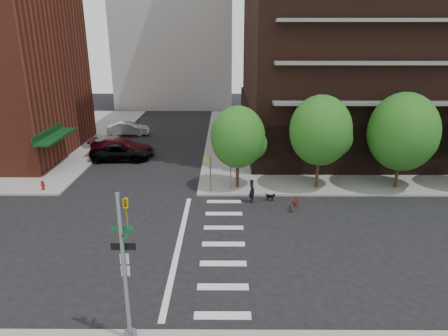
% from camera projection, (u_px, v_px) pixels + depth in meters
% --- Properties ---
extents(ground, '(120.00, 120.00, 0.00)m').
position_uv_depth(ground, '(170.00, 244.00, 22.38)').
color(ground, black).
rests_on(ground, ground).
extents(sidewalk_ne, '(39.00, 33.00, 0.15)m').
position_uv_depth(sidewalk_ne, '(381.00, 139.00, 44.54)').
color(sidewalk_ne, gray).
rests_on(sidewalk_ne, ground).
extents(crosswalk, '(3.85, 13.00, 0.01)m').
position_uv_depth(crosswalk, '(209.00, 244.00, 22.37)').
color(crosswalk, silver).
rests_on(crosswalk, ground).
extents(tree_a, '(4.00, 4.00, 5.90)m').
position_uv_depth(tree_a, '(238.00, 137.00, 29.13)').
color(tree_a, '#301E11').
rests_on(tree_a, sidewalk_ne).
extents(tree_b, '(4.50, 4.50, 6.65)m').
position_uv_depth(tree_b, '(320.00, 131.00, 28.95)').
color(tree_b, '#301E11').
rests_on(tree_b, sidewalk_ne).
extents(tree_c, '(5.00, 5.00, 6.80)m').
position_uv_depth(tree_c, '(403.00, 132.00, 28.95)').
color(tree_c, '#301E11').
rests_on(tree_c, sidewalk_ne).
extents(traffic_signal, '(0.90, 0.75, 6.00)m').
position_uv_depth(traffic_signal, '(126.00, 281.00, 14.42)').
color(traffic_signal, slate).
rests_on(traffic_signal, sidewalk_s).
extents(pedestrian_signal, '(2.18, 0.67, 2.60)m').
position_uv_depth(pedestrian_signal, '(215.00, 168.00, 29.29)').
color(pedestrian_signal, slate).
rests_on(pedestrian_signal, sidewalk_ne).
extents(fire_hydrant, '(0.24, 0.24, 0.73)m').
position_uv_depth(fire_hydrant, '(43.00, 185.00, 29.65)').
color(fire_hydrant, '#A50C0C').
rests_on(fire_hydrant, sidewalk_nw).
extents(parked_car_black, '(2.76, 5.62, 1.54)m').
position_uv_depth(parked_car_black, '(121.00, 152.00, 37.08)').
color(parked_car_black, black).
rests_on(parked_car_black, ground).
extents(parked_car_maroon, '(2.58, 6.05, 1.74)m').
position_uv_depth(parked_car_maroon, '(122.00, 147.00, 38.29)').
color(parked_car_maroon, '#3F0810').
rests_on(parked_car_maroon, ground).
extents(parked_car_silver, '(2.03, 4.85, 1.56)m').
position_uv_depth(parked_car_silver, '(128.00, 129.00, 46.28)').
color(parked_car_silver, silver).
rests_on(parked_car_silver, ground).
extents(scooter, '(1.22, 1.85, 0.92)m').
position_uv_depth(scooter, '(295.00, 202.00, 26.83)').
color(scooter, maroon).
rests_on(scooter, ground).
extents(dog_walker, '(0.71, 0.57, 1.69)m').
position_uv_depth(dog_walker, '(252.00, 191.00, 27.73)').
color(dog_walker, black).
rests_on(dog_walker, ground).
extents(dog, '(0.63, 0.35, 0.53)m').
position_uv_depth(dog, '(270.00, 196.00, 28.12)').
color(dog, black).
rests_on(dog, ground).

